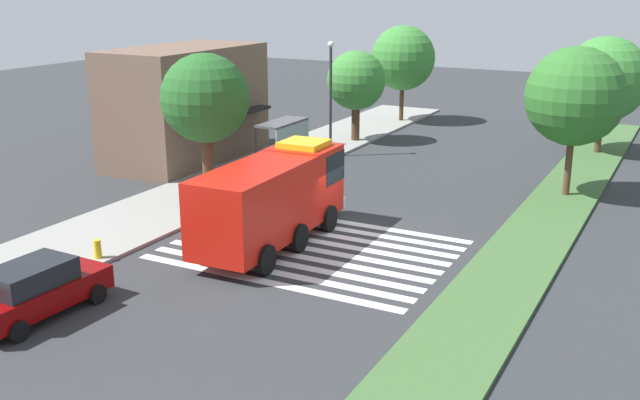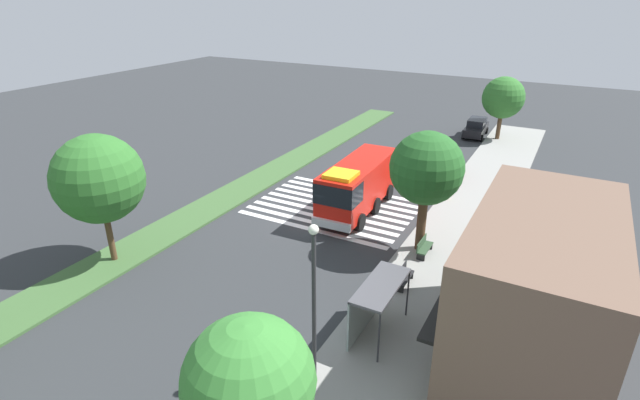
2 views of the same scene
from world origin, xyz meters
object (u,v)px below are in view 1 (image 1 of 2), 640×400
Objects in this scene: bench_west_of_shelter at (209,190)px; bus_stop_shelter at (287,135)px; parked_car_mid at (36,289)px; bench_near_shelter at (248,174)px; median_tree_west at (605,79)px; sidewalk_tree_east at (356,81)px; sidewalk_tree_west at (205,99)px; street_lamp at (331,89)px; sidewalk_tree_far_east at (403,58)px; fire_hydrant at (98,249)px; median_tree_far_west at (575,96)px; fire_truck at (275,195)px.

bus_stop_shelter is at bearing -0.08° from bench_west_of_shelter.
parked_car_mid is 16.22m from bench_near_shelter.
median_tree_west is at bearing -51.87° from bus_stop_shelter.
sidewalk_tree_east reaches higher than parked_car_mid.
sidewalk_tree_west is (-3.92, -0.41, 4.37)m from bench_near_shelter.
sidewalk_tree_far_east is (12.30, 0.40, 0.66)m from street_lamp.
median_tree_west is at bearing -37.88° from bench_west_of_shelter.
sidewalk_tree_far_east is 9.76× the size of fire_hydrant.
median_tree_far_west is 10.35m from median_tree_west.
fire_truck is 15.47m from street_lamp.
median_tree_far_west is (-6.78, -14.35, 0.93)m from sidewalk_tree_east.
sidewalk_tree_west is (-0.52, -0.41, 4.37)m from bench_west_of_shelter.
street_lamp is at bearing 0.30° from fire_hydrant.
sidewalk_tree_east is 15.90m from median_tree_far_west.
median_tree_west is (7.91, -13.95, 0.49)m from street_lamp.
fire_truck is at bearing -168.77° from sidewalk_tree_far_east.
sidewalk_tree_east is 8.13× the size of fire_hydrant.
bus_stop_shelter is 18.93m from median_tree_west.
street_lamp is at bearing 119.57° from median_tree_west.
bus_stop_shelter is at bearing 177.15° from sidewalk_tree_east.
parked_car_mid is 12.94m from sidewalk_tree_west.
bench_near_shelter is 8.42m from street_lamp.
median_tree_far_west is (8.63, -14.76, 4.27)m from bench_west_of_shelter.
bench_west_of_shelter is (12.61, 2.61, -0.30)m from parked_car_mid.
sidewalk_tree_east is at bearing 103.94° from median_tree_west.
fire_hydrant is (4.38, 1.70, -0.41)m from parked_car_mid.
bench_near_shelter and bench_west_of_shelter have the same top height.
median_tree_west is at bearing -26.98° from fire_hydrant.
bus_stop_shelter is 0.53× the size of street_lamp.
bus_stop_shelter is 7.51m from bench_west_of_shelter.
bus_stop_shelter is 5.00× the size of fire_hydrant.
sidewalk_tree_far_east reaches higher than fire_truck.
street_lamp is (11.06, -0.81, 3.40)m from bench_west_of_shelter.
parked_car_mid is 28.27m from sidewalk_tree_east.
fire_truck is 1.49× the size of sidewalk_tree_east.
median_tree_far_west reaches higher than median_tree_west.
sidewalk_tree_west reaches higher than sidewalk_tree_east.
sidewalk_tree_east is (15.94, 0.00, -1.03)m from sidewalk_tree_west.
fire_truck is at bearing 158.10° from median_tree_west.
median_tree_far_west is at bearing -57.47° from sidewalk_tree_west.
parked_car_mid is 12.88m from bench_west_of_shelter.
median_tree_far_west is at bearing -70.49° from bench_near_shelter.
bus_stop_shelter is 16.20m from sidewalk_tree_far_east.
street_lamp is (7.66, -0.81, 3.40)m from bench_near_shelter.
bench_west_of_shelter is 0.28× the size of sidewalk_tree_east.
sidewalk_tree_west is at bearing 178.02° from street_lamp.
sidewalk_tree_east is at bearing 13.99° from fire_truck.
median_tree_west is (18.97, -14.76, 3.89)m from bench_west_of_shelter.
bench_west_of_shelter is at bearing 180.00° from bench_near_shelter.
bench_west_of_shelter is 0.23× the size of median_tree_west.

